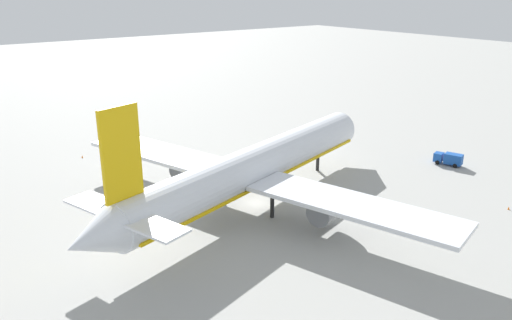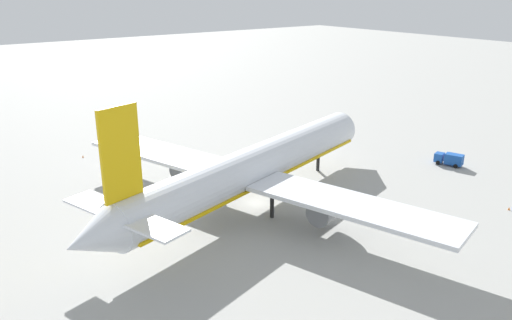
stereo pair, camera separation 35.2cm
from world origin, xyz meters
name	(u,v)px [view 1 (the left image)]	position (x,y,z in m)	size (l,w,h in m)	color
ground_plane	(257,203)	(0.00, 0.00, 0.00)	(600.00, 600.00, 0.00)	#9E9E99
airliner	(253,169)	(-1.10, -0.40, 7.02)	(73.22, 73.70, 23.17)	silver
service_truck_2	(449,159)	(45.85, -8.75, 1.47)	(3.75, 6.24, 2.67)	#194CA5
traffic_cone_0	(509,208)	(33.66, -28.73, 0.28)	(0.36, 0.36, 0.55)	orange
traffic_cone_2	(82,156)	(-16.32, 44.26, 0.28)	(0.36, 0.36, 0.55)	orange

